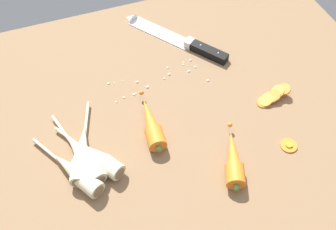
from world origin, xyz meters
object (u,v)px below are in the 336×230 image
object	(u,v)px
chefs_knife	(172,37)
carrot_slice_stray_near	(289,145)
parsnip_mid_left	(82,153)
carrot_slice_stack	(273,96)
whole_carrot_second	(234,159)
parsnip_mid_right	(76,173)
whole_carrot	(151,124)
parsnip_back	(97,157)
parsnip_front	(83,157)

from	to	relation	value
chefs_knife	carrot_slice_stray_near	distance (cm)	45.99
parsnip_mid_left	carrot_slice_stray_near	xyz separation A→B (cm)	(45.28, -13.34, -1.62)
carrot_slice_stack	whole_carrot_second	bearing A→B (deg)	-141.99
whole_carrot_second	parsnip_mid_right	world-z (taller)	whole_carrot_second
whole_carrot_second	parsnip_mid_right	distance (cm)	34.45
whole_carrot	whole_carrot_second	size ratio (longest dim) A/B	1.11
chefs_knife	parsnip_mid_right	distance (cm)	50.32
parsnip_back	parsnip_mid_right	bearing A→B (deg)	-158.36
parsnip_mid_right	carrot_slice_stray_near	size ratio (longest dim) A/B	5.08
whole_carrot	parsnip_mid_right	size ratio (longest dim) A/B	0.93
whole_carrot	whole_carrot_second	bearing A→B (deg)	-48.62
parsnip_mid_left	carrot_slice_stack	bearing A→B (deg)	0.79
parsnip_mid_left	parsnip_mid_right	world-z (taller)	same
parsnip_mid_left	parsnip_back	distance (cm)	3.73
parsnip_mid_right	parsnip_front	bearing A→B (deg)	55.51
whole_carrot	carrot_slice_stray_near	bearing A→B (deg)	-29.09
parsnip_front	parsnip_back	bearing A→B (deg)	-21.91
whole_carrot_second	whole_carrot	bearing A→B (deg)	131.38
parsnip_mid_right	parsnip_back	xyz separation A→B (cm)	(5.37, 2.13, 0.00)
parsnip_back	carrot_slice_stray_near	bearing A→B (deg)	-14.72
parsnip_mid_left	parsnip_back	bearing A→B (deg)	-36.68
whole_carrot	carrot_slice_stray_near	distance (cm)	32.25
whole_carrot_second	carrot_slice_stack	world-z (taller)	whole_carrot_second
whole_carrot_second	carrot_slice_stack	xyz separation A→B (cm)	(17.87, 13.97, -0.91)
whole_carrot_second	parsnip_mid_left	distance (cm)	33.64
whole_carrot	parsnip_mid_left	xyz separation A→B (cm)	(-17.14, -2.32, -0.12)
chefs_knife	whole_carrot	bearing A→B (deg)	-119.39
whole_carrot_second	carrot_slice_stray_near	distance (cm)	14.49
parsnip_back	carrot_slice_stray_near	distance (cm)	43.76
parsnip_mid_left	whole_carrot_second	bearing A→B (deg)	-23.29
parsnip_mid_right	chefs_knife	bearing A→B (deg)	44.77
whole_carrot_second	parsnip_back	bearing A→B (deg)	158.36
parsnip_back	chefs_knife	bearing A→B (deg)	47.66
whole_carrot	parsnip_back	bearing A→B (deg)	-162.20
parsnip_mid_right	parsnip_back	bearing A→B (deg)	21.64
parsnip_back	parsnip_mid_left	bearing A→B (deg)	143.32
parsnip_mid_left	carrot_slice_stack	world-z (taller)	parsnip_mid_left
chefs_knife	whole_carrot_second	distance (cm)	44.46
carrot_slice_stray_near	parsnip_mid_left	bearing A→B (deg)	163.59
whole_carrot_second	parsnip_mid_right	xyz separation A→B (cm)	(-33.27, 8.94, -0.12)
whole_carrot_second	parsnip_mid_left	size ratio (longest dim) A/B	0.74
whole_carrot	parsnip_mid_right	distance (cm)	20.63
parsnip_mid_right	parsnip_back	world-z (taller)	same
chefs_knife	carrot_slice_stack	size ratio (longest dim) A/B	3.25
parsnip_back	whole_carrot	bearing A→B (deg)	17.80
parsnip_back	parsnip_front	bearing A→B (deg)	158.09
chefs_knife	parsnip_mid_left	xyz separation A→B (cm)	(-33.34, -31.07, 1.33)
carrot_slice_stray_near	parsnip_mid_right	bearing A→B (deg)	169.33
parsnip_front	carrot_slice_stack	world-z (taller)	parsnip_front
whole_carrot_second	chefs_knife	bearing A→B (deg)	86.85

